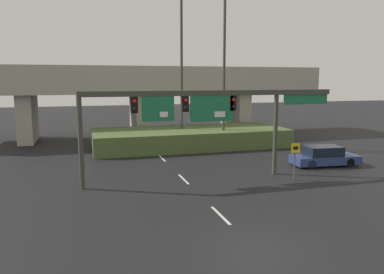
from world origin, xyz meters
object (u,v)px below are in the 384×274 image
signal_gantry (205,107)px  speed_limit_sign (295,156)px  parked_sedan_near_right (324,157)px  highway_light_pole_near (224,47)px  highway_light_pole_far (181,44)px

signal_gantry → speed_limit_sign: signal_gantry is taller
parked_sedan_near_right → speed_limit_sign: bearing=-140.0°
highway_light_pole_near → highway_light_pole_far: 4.00m
highway_light_pole_near → parked_sedan_near_right: (4.54, -8.54, -8.36)m
highway_light_pole_near → highway_light_pole_far: (-3.28, 2.28, 0.29)m
signal_gantry → speed_limit_sign: bearing=-17.8°
signal_gantry → highway_light_pole_far: bearing=81.9°
speed_limit_sign → highway_light_pole_far: highway_light_pole_far is taller
parked_sedan_near_right → signal_gantry: bearing=-167.3°
signal_gantry → speed_limit_sign: size_ratio=6.74×
signal_gantry → highway_light_pole_near: size_ratio=0.93×
speed_limit_sign → parked_sedan_near_right: 5.25m
speed_limit_sign → highway_light_pole_far: (-3.56, 13.77, 7.75)m
signal_gantry → speed_limit_sign: (5.27, -1.70, -2.95)m
speed_limit_sign → highway_light_pole_near: bearing=91.4°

